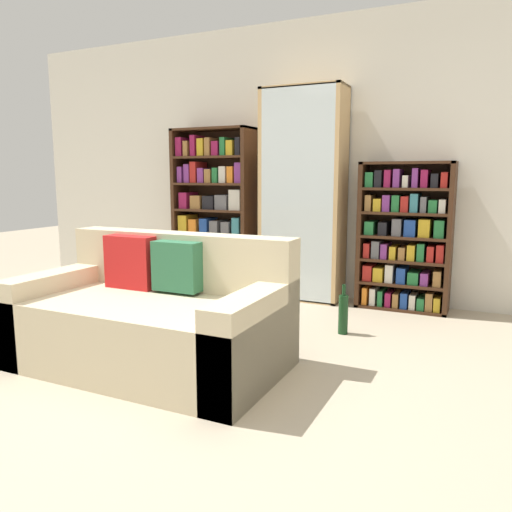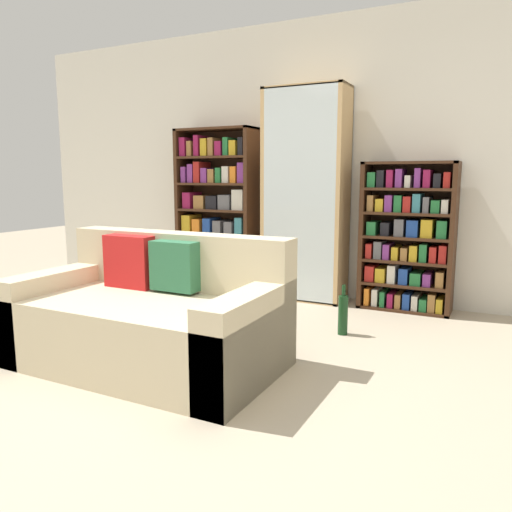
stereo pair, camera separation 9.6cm
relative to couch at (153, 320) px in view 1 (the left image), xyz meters
The scene contains 7 objects.
ground_plane 0.63m from the couch, 49.94° to the right, with size 16.00×16.00×0.00m, color tan.
wall_back 2.56m from the couch, 81.07° to the left, with size 7.15×0.06×2.70m.
couch is the anchor object (origin of this frame).
bookshelf_left 2.29m from the couch, 109.67° to the left, with size 0.88×0.32×1.69m.
display_cabinet 2.21m from the couch, 83.06° to the left, with size 0.80×0.36×2.03m.
bookshelf_right 2.45m from the couch, 59.73° to the left, with size 0.81×0.32×1.33m.
wine_bottle 1.48m from the couch, 50.30° to the left, with size 0.07×0.07×0.39m.
Camera 1 is at (1.55, -2.08, 1.20)m, focal length 35.00 mm.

